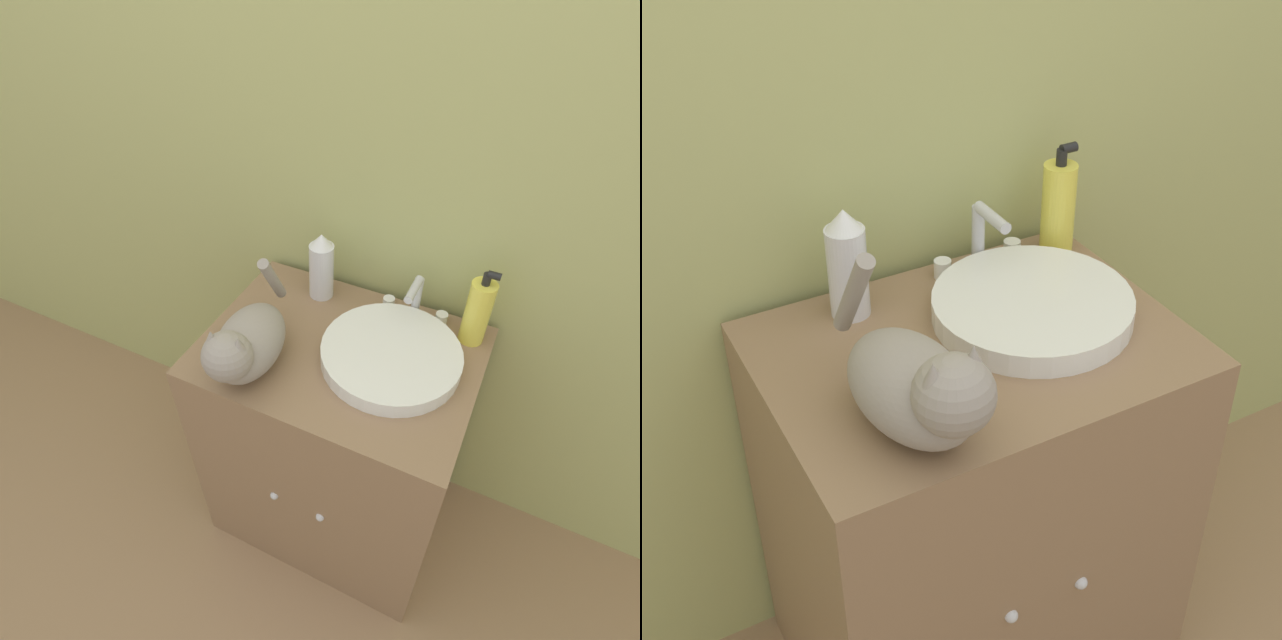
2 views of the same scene
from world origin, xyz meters
TOP-DOWN VIEW (x-y plane):
  - wall_back at (0.00, 0.55)m, footprint 6.00×0.05m
  - vanity_cabinet at (0.00, 0.25)m, footprint 0.69×0.52m
  - sink_basin at (0.13, 0.27)m, footprint 0.34×0.34m
  - faucet at (0.13, 0.45)m, footprint 0.18×0.11m
  - cat at (-0.17, 0.10)m, footprint 0.18×0.37m
  - soap_bottle at (0.28, 0.44)m, footprint 0.06×0.06m
  - spray_bottle at (-0.14, 0.43)m, footprint 0.07×0.07m

SIDE VIEW (x-z plane):
  - vanity_cabinet at x=0.00m, z-range 0.00..0.80m
  - sink_basin at x=0.13m, z-range 0.80..0.84m
  - faucet at x=0.13m, z-range 0.80..0.93m
  - cat at x=-0.17m, z-range 0.77..1.00m
  - soap_bottle at x=0.28m, z-range 0.79..1.00m
  - spray_bottle at x=-0.14m, z-range 0.80..1.00m
  - wall_back at x=0.00m, z-range 0.00..2.50m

